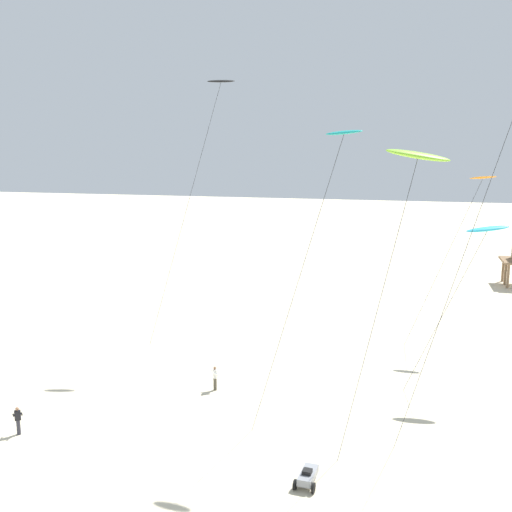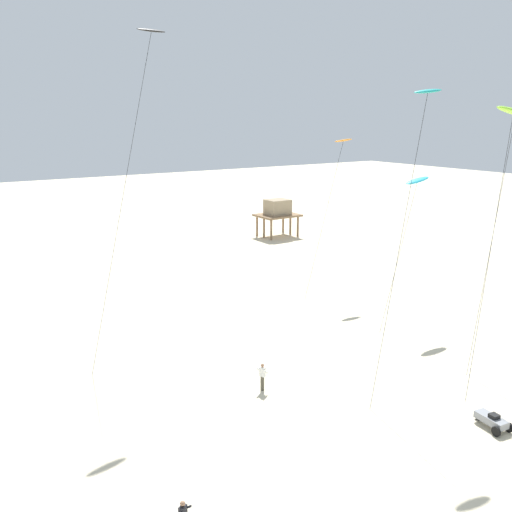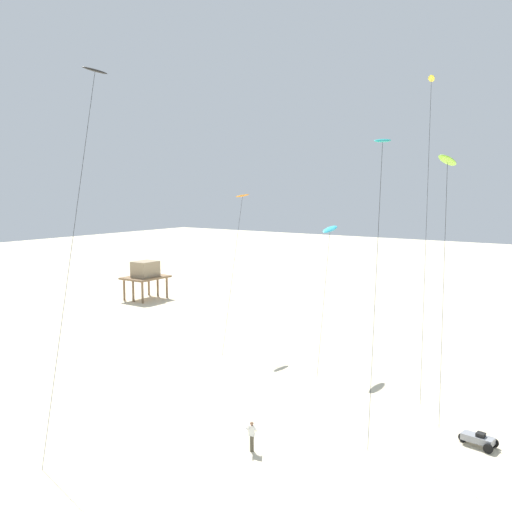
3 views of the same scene
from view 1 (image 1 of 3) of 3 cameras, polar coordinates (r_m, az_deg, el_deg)
ground_plane at (r=36.66m, az=-7.72°, el=-16.50°), size 260.00×260.00×0.00m
kite_cyan at (r=42.93m, az=20.43°, el=2.24°), size 6.26×2.08×11.23m
kite_black at (r=49.04m, az=-3.45°, el=14.92°), size 6.86×2.36×20.98m
kite_orange at (r=52.02m, az=19.91°, el=6.37°), size 6.44×2.03×13.77m
kite_lime at (r=31.41m, az=14.59°, el=8.76°), size 4.98×1.66×16.38m
kite_teal at (r=34.21m, az=7.88°, el=10.51°), size 5.78×1.92×17.23m
kite_flyer_nearest at (r=39.15m, az=-20.99°, el=-13.85°), size 0.72×0.71×1.67m
kite_flyer_middle at (r=42.49m, az=-3.78°, el=-11.05°), size 0.67×0.68×1.67m
beach_buggy at (r=32.52m, az=4.76°, el=-19.45°), size 1.08×2.10×0.82m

